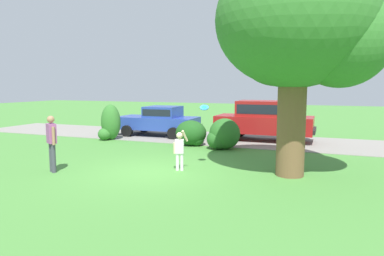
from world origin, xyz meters
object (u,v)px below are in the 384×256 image
frisbee (204,108)px  adult_onlooker (52,140)px  parked_suv (264,119)px  oak_tree_large (299,29)px  parked_sedan (159,120)px  child_thrower (180,148)px

frisbee → adult_onlooker: 4.81m
adult_onlooker → parked_suv: bearing=59.6°
oak_tree_large → adult_onlooker: (-6.95, -2.39, -3.27)m
parked_suv → oak_tree_large: bearing=-72.0°
oak_tree_large → parked_sedan: bearing=141.8°
oak_tree_large → adult_onlooker: bearing=-161.0°
parked_sedan → child_thrower: size_ratio=3.45×
adult_onlooker → parked_sedan: bearing=93.2°
parked_suv → adult_onlooker: parked_suv is taller
adult_onlooker → oak_tree_large: bearing=19.0°
parked_sedan → parked_suv: bearing=2.7°
parked_sedan → child_thrower: bearing=-58.8°
child_thrower → frisbee: bearing=48.5°
oak_tree_large → child_thrower: size_ratio=4.97×
parked_sedan → parked_suv: parked_suv is taller
oak_tree_large → parked_sedan: 10.02m
oak_tree_large → parked_sedan: size_ratio=1.44×
parked_sedan → parked_suv: 5.44m
parked_sedan → adult_onlooker: 8.23m
oak_tree_large → parked_suv: 7.14m
oak_tree_large → frisbee: (-2.81, -0.15, -2.30)m
parked_suv → frisbee: frisbee is taller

